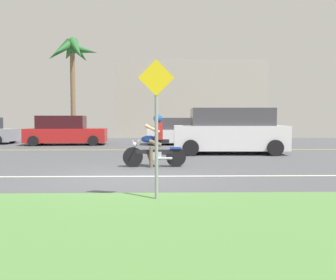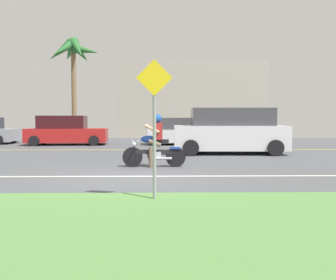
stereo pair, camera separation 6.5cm
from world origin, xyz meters
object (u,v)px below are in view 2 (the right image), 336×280
parked_car_2 (179,132)px  street_sign (154,116)px  suv_nearby (230,132)px  parked_car_1 (66,131)px  palm_tree_0 (73,55)px  motorcyclist (155,145)px

parked_car_2 → street_sign: size_ratio=1.52×
suv_nearby → parked_car_1: 9.78m
street_sign → palm_tree_0: bearing=107.8°
parked_car_1 → parked_car_2: (6.42, 0.05, -0.05)m
parked_car_1 → motorcyclist: bearing=-60.8°
suv_nearby → parked_car_1: (-8.29, 5.19, -0.16)m
motorcyclist → suv_nearby: bearing=53.0°
parked_car_1 → parked_car_2: bearing=0.4°
street_sign → parked_car_2: bearing=85.3°
motorcyclist → palm_tree_0: 16.68m
parked_car_1 → palm_tree_0: 7.50m
motorcyclist → parked_car_2: size_ratio=0.51×
suv_nearby → palm_tree_0: size_ratio=0.68×
motorcyclist → parked_car_2: motorcyclist is taller
motorcyclist → suv_nearby: 5.14m
parked_car_1 → palm_tree_0: (-0.85, 5.32, 5.23)m
parked_car_1 → street_sign: bearing=-69.0°
parked_car_1 → parked_car_2: size_ratio=1.20×
parked_car_1 → street_sign: street_sign is taller
street_sign → parked_car_1: bearing=111.0°
motorcyclist → parked_car_1: bearing=119.2°
motorcyclist → suv_nearby: (3.09, 4.10, 0.25)m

